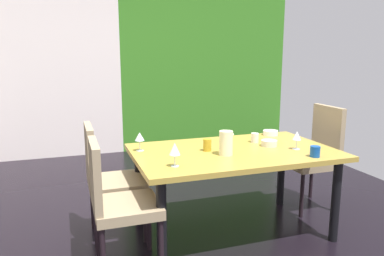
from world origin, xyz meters
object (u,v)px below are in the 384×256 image
chair_left_near (115,199)px  pitcher_near_window (226,143)px  chair_left_far (107,175)px  wine_glass_south (297,136)px  cup_front (207,145)px  dining_table (234,159)px  serving_bowl_west (270,133)px  cup_north (255,138)px  wine_glass_rear (140,137)px  cup_center (315,152)px  chair_right_far (316,152)px  serving_bowl_right (269,143)px  wine_glass_corner (175,149)px

chair_left_near → pitcher_near_window: size_ratio=4.86×
chair_left_far → wine_glass_south: 1.57m
chair_left_far → chair_left_near: chair_left_far is taller
chair_left_near → cup_front: (0.78, 0.30, 0.24)m
dining_table → serving_bowl_west: 0.70m
serving_bowl_west → cup_north: (-0.29, -0.22, 0.02)m
chair_left_near → wine_glass_south: chair_left_near is taller
dining_table → wine_glass_rear: (-0.73, 0.22, 0.19)m
wine_glass_rear → cup_north: (1.01, -0.04, -0.07)m
wine_glass_south → cup_center: (0.00, -0.24, -0.07)m
chair_left_near → cup_north: (1.28, 0.44, 0.24)m
wine_glass_rear → cup_north: wine_glass_rear is taller
dining_table → chair_right_far: chair_right_far is taller
serving_bowl_right → cup_front: bearing=178.0°
wine_glass_corner → serving_bowl_right: wine_glass_corner is taller
chair_left_near → serving_bowl_west: size_ratio=6.51×
chair_left_near → cup_front: chair_left_near is taller
chair_left_near → wine_glass_rear: 0.62m
dining_table → serving_bowl_right: (0.34, 0.02, 0.11)m
chair_left_near → cup_north: 1.37m
wine_glass_corner → pitcher_near_window: size_ratio=0.88×
chair_left_far → cup_front: (0.78, -0.21, 0.24)m
serving_bowl_west → chair_left_far: bearing=-174.8°
pitcher_near_window → cup_center: bearing=-23.2°
dining_table → serving_bowl_right: serving_bowl_right is taller
wine_glass_corner → wine_glass_rear: (-0.15, 0.50, -0.01)m
serving_bowl_west → cup_front: bearing=-155.6°
chair_right_far → wine_glass_rear: 1.75m
serving_bowl_west → cup_center: size_ratio=1.72×
chair_right_far → cup_front: (-1.22, -0.21, 0.22)m
chair_right_far → serving_bowl_right: 0.73m
cup_north → dining_table: bearing=-147.7°
cup_north → chair_left_near: bearing=-161.2°
chair_left_far → chair_left_near: (0.00, -0.51, -0.00)m
chair_left_far → chair_right_far: 2.00m
wine_glass_south → pitcher_near_window: 0.62m
dining_table → wine_glass_south: 0.55m
wine_glass_rear → pitcher_near_window: size_ratio=0.79×
cup_center → chair_left_far: bearing=156.7°
cup_north → wine_glass_rear: bearing=177.9°
chair_left_near → serving_bowl_west: chair_left_near is taller
dining_table → cup_front: 0.26m
chair_left_near → cup_center: bearing=85.0°
wine_glass_corner → wine_glass_rear: size_ratio=1.11×
wine_glass_corner → cup_front: wine_glass_corner is taller
cup_front → wine_glass_south: bearing=-14.8°
wine_glass_rear → serving_bowl_right: (1.07, -0.20, -0.09)m
serving_bowl_west → cup_center: 0.79m
chair_left_far → wine_glass_south: chair_left_far is taller
cup_center → dining_table: bearing=142.0°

